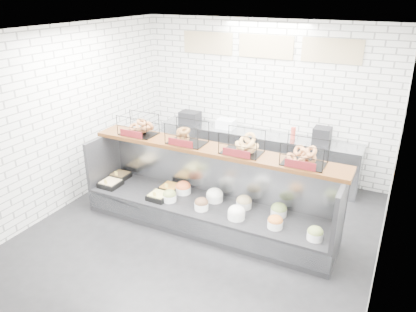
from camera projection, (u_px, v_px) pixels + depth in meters
The scene contains 5 objects.
ground at pixel (198, 235), 6.21m from camera, with size 5.50×5.50×0.00m, color black.
room_shell at pixel (216, 95), 5.91m from camera, with size 5.02×5.51×3.01m.
display_case at pixel (208, 207), 6.37m from camera, with size 4.00×0.90×1.20m.
bagel_shelf at pixel (213, 141), 6.11m from camera, with size 4.10×0.50×0.40m.
prep_counter at pixel (255, 153), 8.04m from camera, with size 4.00×0.60×1.20m.
Camera 1 is at (2.49, -4.64, 3.52)m, focal length 35.00 mm.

